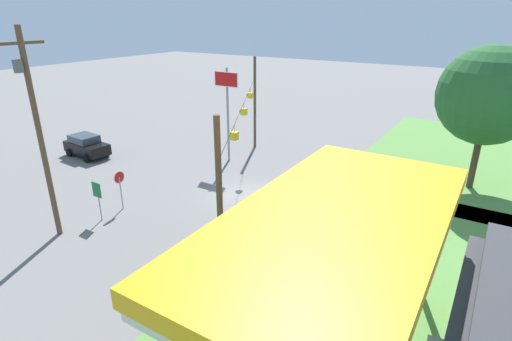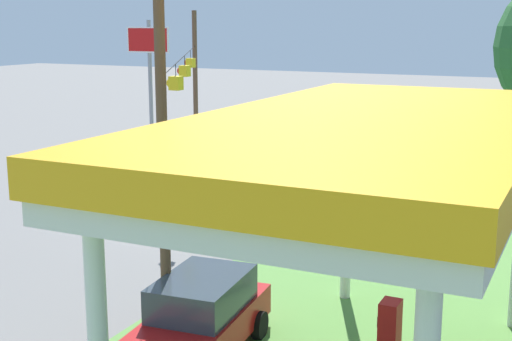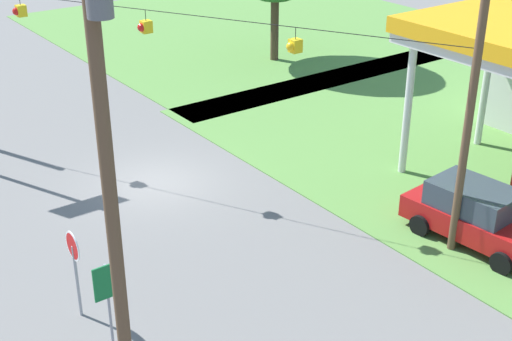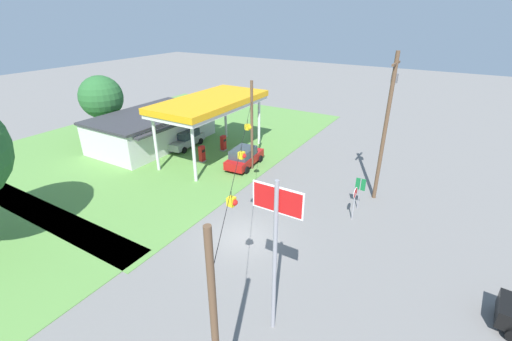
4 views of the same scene
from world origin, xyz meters
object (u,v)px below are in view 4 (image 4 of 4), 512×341
Objects in this scene: gas_station_canopy at (211,104)px; utility_pole_main at (386,122)px; gas_station_store at (153,128)px; stop_sign_overhead at (276,229)px; fuel_pump_far at (223,144)px; car_at_pumps_front at (244,157)px; route_sign at (360,187)px; stop_sign_roadside at (355,196)px; tree_behind_station at (101,97)px; car_at_pumps_rear at (185,139)px; fuel_pump_near at (202,154)px.

gas_station_canopy is 15.86m from utility_pole_main.
gas_station_store is 26.87m from stop_sign_overhead.
car_at_pumps_front is (-2.26, -4.01, 0.18)m from fuel_pump_far.
car_at_pumps_front is at bearing 79.97° from route_sign.
gas_station_store is 5.07× the size of stop_sign_roadside.
stop_sign_roadside is 5.81m from utility_pole_main.
tree_behind_station is (-1.77, 13.71, -0.67)m from gas_station_canopy.
car_at_pumps_rear is 19.44m from route_sign.
gas_station_store is 11.67m from car_at_pumps_front.
fuel_pump_near is 15.23m from route_sign.
stop_sign_overhead reaches higher than car_at_pumps_rear.
utility_pole_main reaches higher than car_at_pumps_rear.
tree_behind_station reaches higher than gas_station_canopy.
gas_station_canopy is at bearing -82.65° from tree_behind_station.
car_at_pumps_rear is 1.95× the size of stop_sign_roadside.
stop_sign_overhead is at bearing -134.96° from gas_station_canopy.
car_at_pumps_front reaches higher than fuel_pump_near.
car_at_pumps_rear is 24.65m from stop_sign_overhead.
car_at_pumps_rear is 0.70× the size of tree_behind_station.
gas_station_store is at bearing 84.95° from route_sign.
gas_station_canopy is at bearing 89.09° from utility_pole_main.
car_at_pumps_rear is 10.61m from tree_behind_station.
utility_pole_main is at bearing -84.70° from fuel_pump_near.
fuel_pump_far is at bearing 74.42° from route_sign.
gas_station_store reaches higher than car_at_pumps_front.
utility_pole_main is (-1.97, -15.84, 5.28)m from fuel_pump_far.
stop_sign_overhead reaches higher than fuel_pump_far.
fuel_pump_near is at bearing -99.26° from stop_sign_roadside.
gas_station_store is at bearing 80.91° from fuel_pump_near.
gas_station_store is 7.95× the size of fuel_pump_near.
tree_behind_station is (-0.05, 13.71, 3.85)m from fuel_pump_near.
fuel_pump_near is 20.30m from stop_sign_overhead.
stop_sign_roadside is 0.23× the size of utility_pole_main.
tree_behind_station reaches higher than stop_sign_roadside.
utility_pole_main is (1.47, -15.84, 5.28)m from fuel_pump_near.
tree_behind_station is at bearing 104.27° from fuel_pump_far.
stop_sign_overhead is (-14.31, -22.45, 3.61)m from gas_station_store.
stop_sign_roadside is 0.33× the size of stop_sign_overhead.
fuel_pump_far is 16.81m from utility_pole_main.
fuel_pump_near is 4.19m from car_at_pumps_front.
route_sign is at bearing -105.58° from fuel_pump_far.
car_at_pumps_front is 0.63× the size of stop_sign_overhead.
gas_station_canopy reaches higher than stop_sign_roadside.
car_at_pumps_front is 12.88m from utility_pole_main.
gas_station_store is 2.59× the size of car_at_pumps_rear.
fuel_pump_far is at bearing -75.73° from tree_behind_station.
car_at_pumps_front is at bearing 37.16° from stop_sign_overhead.
gas_station_canopy is 1.10× the size of utility_pole_main.
stop_sign_overhead is 3.12× the size of route_sign.
stop_sign_overhead is (-13.09, -14.83, 4.58)m from fuel_pump_near.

